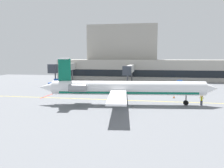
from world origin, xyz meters
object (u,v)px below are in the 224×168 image
(regional_jet, at_px, (125,88))
(baggage_tug, at_px, (149,89))
(pushback_tractor, at_px, (55,83))
(belt_loader, at_px, (180,85))
(marshaller, at_px, (202,100))

(regional_jet, distance_m, baggage_tug, 16.34)
(regional_jet, bearing_deg, pushback_tractor, 136.36)
(regional_jet, relative_size, baggage_tug, 7.52)
(belt_loader, relative_size, marshaller, 1.98)
(belt_loader, bearing_deg, marshaller, -86.57)
(pushback_tractor, distance_m, belt_loader, 36.05)
(belt_loader, bearing_deg, baggage_tug, -132.91)
(pushback_tractor, bearing_deg, marshaller, -29.16)
(pushback_tractor, bearing_deg, belt_loader, 3.12)
(baggage_tug, distance_m, pushback_tractor, 28.59)
(baggage_tug, bearing_deg, pushback_tractor, 166.00)
(pushback_tractor, xyz_separation_m, marshaller, (37.37, -20.85, -0.04))
(pushback_tractor, height_order, marshaller, pushback_tractor)
(regional_jet, height_order, baggage_tug, regional_jet)
(regional_jet, bearing_deg, marshaller, 7.36)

